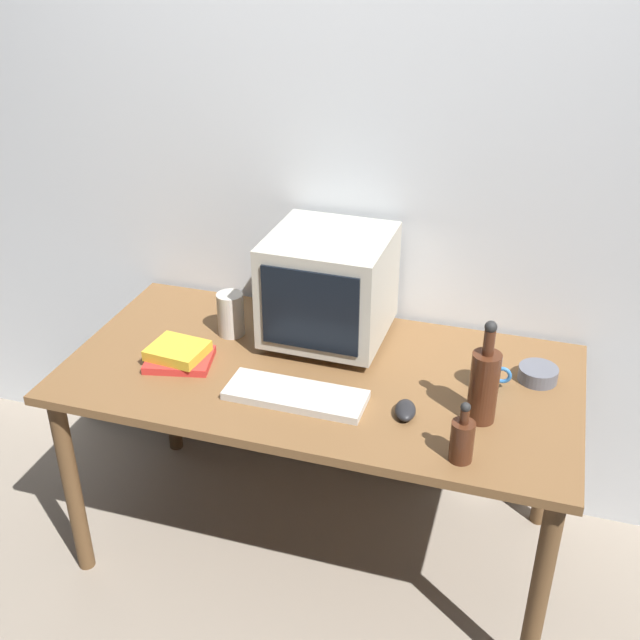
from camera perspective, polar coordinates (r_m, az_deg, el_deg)
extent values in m
plane|color=gray|center=(2.90, 0.00, -15.99)|extent=(6.00, 6.00, 0.00)
cube|color=silver|center=(2.63, 3.07, 11.19)|extent=(4.00, 0.08, 2.50)
cube|color=brown|center=(2.45, 0.00, -4.00)|extent=(1.60, 0.81, 0.03)
cylinder|color=brown|center=(2.70, -17.83, -11.60)|extent=(0.06, 0.06, 0.70)
cylinder|color=brown|center=(2.35, 15.85, -18.82)|extent=(0.06, 0.06, 0.70)
cylinder|color=brown|center=(3.17, -11.08, -4.09)|extent=(0.06, 0.06, 0.70)
cylinder|color=brown|center=(2.87, 16.65, -8.81)|extent=(0.06, 0.06, 0.70)
cube|color=#B2AD9E|center=(2.60, 0.66, -1.02)|extent=(0.28, 0.25, 0.03)
cube|color=#B2AD9E|center=(2.52, 0.68, 2.64)|extent=(0.39, 0.39, 0.34)
cube|color=black|center=(2.35, -0.76, 0.65)|extent=(0.31, 0.01, 0.27)
cube|color=beige|center=(2.30, -1.81, -5.55)|extent=(0.42, 0.15, 0.02)
ellipsoid|color=black|center=(2.24, 6.31, -6.62)|extent=(0.08, 0.11, 0.04)
cylinder|color=#472314|center=(2.21, 11.96, -4.88)|extent=(0.08, 0.08, 0.22)
cylinder|color=#472314|center=(2.14, 12.35, -1.63)|extent=(0.03, 0.03, 0.08)
sphere|color=#262626|center=(2.11, 12.49, -0.50)|extent=(0.03, 0.03, 0.03)
cylinder|color=#472314|center=(2.08, 10.42, -8.79)|extent=(0.06, 0.06, 0.12)
cylinder|color=#472314|center=(2.03, 10.61, -7.00)|extent=(0.02, 0.02, 0.04)
sphere|color=#262626|center=(2.02, 10.69, -6.34)|extent=(0.03, 0.03, 0.03)
cube|color=red|center=(2.51, -10.31, -2.90)|extent=(0.23, 0.20, 0.02)
cube|color=gold|center=(2.50, -10.45, -2.24)|extent=(0.18, 0.16, 0.03)
cylinder|color=#3370B2|center=(2.39, 12.05, -3.88)|extent=(0.08, 0.08, 0.09)
torus|color=#3370B2|center=(2.39, 13.30, -3.97)|extent=(0.06, 0.01, 0.06)
cylinder|color=#595B66|center=(2.47, 15.77, -3.85)|extent=(0.12, 0.12, 0.04)
cylinder|color=#B7B2A8|center=(2.62, -6.60, 0.43)|extent=(0.09, 0.09, 0.15)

